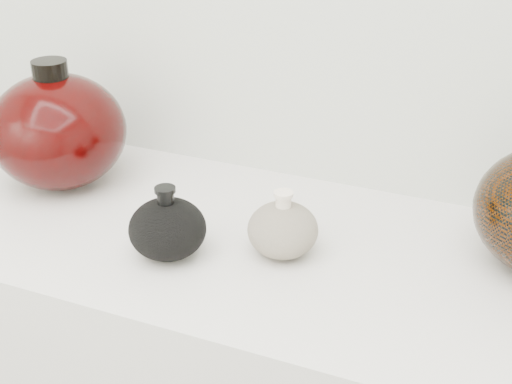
% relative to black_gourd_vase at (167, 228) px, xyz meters
% --- Properties ---
extents(black_gourd_vase, '(0.15, 0.15, 0.12)m').
position_rel_black_gourd_vase_xyz_m(black_gourd_vase, '(0.00, 0.00, 0.00)').
color(black_gourd_vase, black).
rests_on(black_gourd_vase, display_counter).
extents(cream_gourd_vase, '(0.14, 0.14, 0.11)m').
position_rel_black_gourd_vase_xyz_m(cream_gourd_vase, '(0.16, 0.07, -0.00)').
color(cream_gourd_vase, beige).
rests_on(cream_gourd_vase, display_counter).
extents(left_round_pot, '(0.24, 0.24, 0.23)m').
position_rel_black_gourd_vase_xyz_m(left_round_pot, '(-0.30, 0.14, 0.06)').
color(left_round_pot, black).
rests_on(left_round_pot, display_counter).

